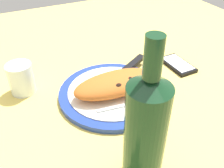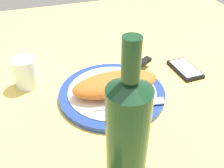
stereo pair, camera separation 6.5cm
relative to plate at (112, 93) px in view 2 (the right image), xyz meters
The scene contains 8 objects.
ground_plane 2.30cm from the plate, ahead, with size 150.00×150.00×3.00cm, color #EACC60.
plate is the anchor object (origin of this frame).
calzone 3.38cm from the plate, 41.55° to the right, with size 22.41×10.08×4.67cm.
fork 8.21cm from the plate, 63.94° to the right, with size 17.83×3.82×0.40cm.
knife 10.83cm from the plate, 38.16° to the left, with size 21.92×13.57×1.20cm.
smartphone 24.95cm from the plate, ahead, with size 6.37×11.32×1.16cm.
water_glass 23.79cm from the plate, 149.45° to the left, with size 6.51×6.51×8.22cm.
wine_bottle 26.33cm from the plate, 103.03° to the right, with size 7.09×7.09×28.20cm.
Camera 2 is at (-17.05, -49.62, 41.76)cm, focal length 40.92 mm.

